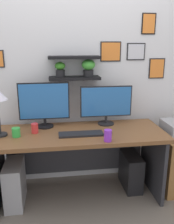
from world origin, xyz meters
The scene contains 12 objects.
ground_plane centered at (0.00, 0.00, 0.00)m, with size 8.00×8.00×0.00m, color #70665B.
back_wall_assembly centered at (0.00, 0.44, 1.35)m, with size 4.40×0.24×2.70m.
desk centered at (0.00, 0.06, 0.55)m, with size 1.78×0.68×0.75m.
monitor_left centered at (-0.34, 0.22, 1.01)m, with size 0.54×0.18×0.48m.
monitor_right centered at (0.34, 0.22, 0.99)m, with size 0.57×0.18×0.43m.
keyboard centered at (0.02, -0.08, 0.76)m, with size 0.44×0.14×0.02m, color black.
computer_mouse centered at (0.31, -0.08, 0.77)m, with size 0.06×0.09×0.03m, color black.
coffee_mug centered at (-0.61, -0.04, 0.80)m, with size 0.08×0.08×0.09m, color green.
pen_cup centered at (-0.43, 0.04, 0.80)m, with size 0.07×0.07×0.10m, color red.
water_cup centered at (0.25, -0.27, 0.81)m, with size 0.07×0.07×0.11m, color purple.
computer_tower_left centered at (-0.67, -0.03, 0.23)m, with size 0.18×0.40×0.46m, color #99999E.
computer_tower_right centered at (0.62, 0.10, 0.20)m, with size 0.18×0.40×0.41m, color black.
Camera 1 is at (-0.23, -2.32, 1.63)m, focal length 38.86 mm.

